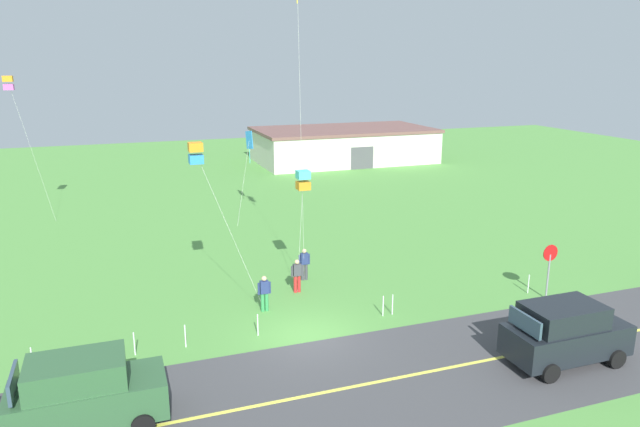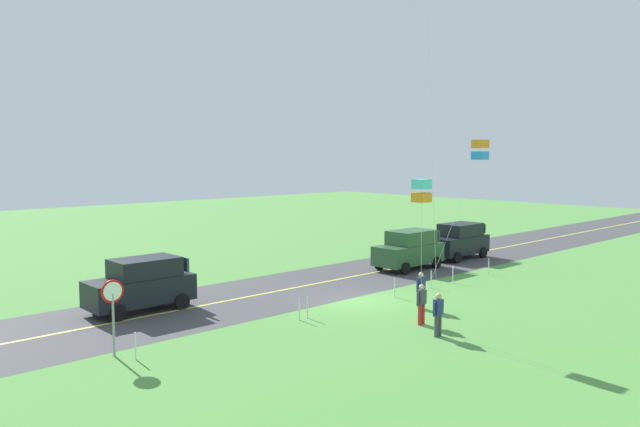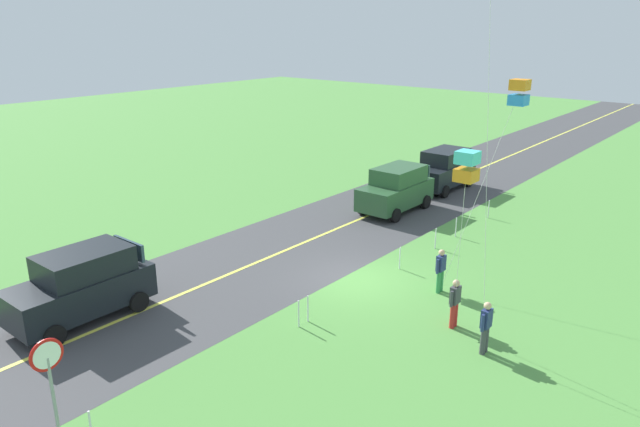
{
  "view_description": "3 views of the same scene",
  "coord_description": "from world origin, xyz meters",
  "px_view_note": "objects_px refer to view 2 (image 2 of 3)",
  "views": [
    {
      "loc": [
        -6.63,
        -19.87,
        10.51
      ],
      "look_at": [
        1.53,
        2.94,
        4.11
      ],
      "focal_mm": 32.78,
      "sensor_mm": 36.0,
      "label": 1
    },
    {
      "loc": [
        19.69,
        18.84,
        6.58
      ],
      "look_at": [
        4.03,
        1.95,
        4.39
      ],
      "focal_mm": 34.32,
      "sensor_mm": 36.0,
      "label": 2
    },
    {
      "loc": [
        16.2,
        11.62,
        9.08
      ],
      "look_at": [
        2.64,
        0.44,
        3.33
      ],
      "focal_mm": 33.0,
      "sensor_mm": 36.0,
      "label": 3
    }
  ],
  "objects_px": {
    "person_adult_near": "(438,313)",
    "person_adult_companion": "(421,303)",
    "car_parked_west_far": "(459,240)",
    "car_parked_west_near": "(409,249)",
    "car_suv_foreground": "(142,284)",
    "person_child_watcher": "(421,289)",
    "kite_blue_mid": "(422,191)",
    "kite_yellow_high": "(480,150)",
    "stop_sign": "(113,303)"
  },
  "relations": [
    {
      "from": "person_adult_near",
      "to": "person_adult_companion",
      "type": "bearing_deg",
      "value": -74.12
    },
    {
      "from": "car_parked_west_far",
      "to": "car_parked_west_near",
      "type": "height_order",
      "value": "same"
    },
    {
      "from": "car_suv_foreground",
      "to": "car_parked_west_near",
      "type": "relative_size",
      "value": 1.0
    },
    {
      "from": "person_adult_near",
      "to": "person_child_watcher",
      "type": "distance_m",
      "value": 4.03
    },
    {
      "from": "kite_blue_mid",
      "to": "kite_yellow_high",
      "type": "xyz_separation_m",
      "value": [
        -4.78,
        -0.58,
        1.56
      ]
    },
    {
      "from": "car_suv_foreground",
      "to": "stop_sign",
      "type": "bearing_deg",
      "value": 54.94
    },
    {
      "from": "stop_sign",
      "to": "person_adult_near",
      "type": "bearing_deg",
      "value": 148.47
    },
    {
      "from": "kite_blue_mid",
      "to": "stop_sign",
      "type": "bearing_deg",
      "value": -25.36
    },
    {
      "from": "person_adult_companion",
      "to": "person_child_watcher",
      "type": "distance_m",
      "value": 2.49
    },
    {
      "from": "stop_sign",
      "to": "person_adult_companion",
      "type": "distance_m",
      "value": 11.4
    },
    {
      "from": "car_parked_west_far",
      "to": "kite_yellow_high",
      "type": "relative_size",
      "value": 0.61
    },
    {
      "from": "person_adult_near",
      "to": "person_adult_companion",
      "type": "height_order",
      "value": "same"
    },
    {
      "from": "car_suv_foreground",
      "to": "stop_sign",
      "type": "height_order",
      "value": "stop_sign"
    },
    {
      "from": "car_suv_foreground",
      "to": "kite_blue_mid",
      "type": "relative_size",
      "value": 0.77
    },
    {
      "from": "car_suv_foreground",
      "to": "person_adult_companion",
      "type": "bearing_deg",
      "value": 126.51
    },
    {
      "from": "person_adult_near",
      "to": "car_parked_west_near",
      "type": "bearing_deg",
      "value": -90.44
    },
    {
      "from": "car_parked_west_near",
      "to": "stop_sign",
      "type": "relative_size",
      "value": 1.72
    },
    {
      "from": "kite_blue_mid",
      "to": "person_adult_companion",
      "type": "bearing_deg",
      "value": -150.41
    },
    {
      "from": "person_adult_near",
      "to": "person_adult_companion",
      "type": "relative_size",
      "value": 1.0
    },
    {
      "from": "car_parked_west_near",
      "to": "person_child_watcher",
      "type": "height_order",
      "value": "car_parked_west_near"
    },
    {
      "from": "car_suv_foreground",
      "to": "person_adult_near",
      "type": "relative_size",
      "value": 2.75
    },
    {
      "from": "stop_sign",
      "to": "kite_yellow_high",
      "type": "bearing_deg",
      "value": 164.26
    },
    {
      "from": "car_parked_west_far",
      "to": "person_child_watcher",
      "type": "relative_size",
      "value": 2.75
    },
    {
      "from": "car_parked_west_far",
      "to": "person_adult_near",
      "type": "height_order",
      "value": "car_parked_west_far"
    },
    {
      "from": "kite_blue_mid",
      "to": "car_parked_west_near",
      "type": "bearing_deg",
      "value": -139.24
    },
    {
      "from": "car_parked_west_near",
      "to": "person_child_watcher",
      "type": "distance_m",
      "value": 9.37
    },
    {
      "from": "car_parked_west_far",
      "to": "car_parked_west_near",
      "type": "relative_size",
      "value": 1.0
    },
    {
      "from": "car_suv_foreground",
      "to": "kite_blue_mid",
      "type": "height_order",
      "value": "kite_blue_mid"
    },
    {
      "from": "stop_sign",
      "to": "kite_blue_mid",
      "type": "height_order",
      "value": "kite_blue_mid"
    },
    {
      "from": "person_adult_near",
      "to": "kite_yellow_high",
      "type": "xyz_separation_m",
      "value": [
        -5.18,
        -1.73,
        5.94
      ]
    },
    {
      "from": "car_parked_west_near",
      "to": "stop_sign",
      "type": "distance_m",
      "value": 19.63
    },
    {
      "from": "car_suv_foreground",
      "to": "kite_yellow_high",
      "type": "height_order",
      "value": "kite_yellow_high"
    },
    {
      "from": "stop_sign",
      "to": "person_adult_near",
      "type": "height_order",
      "value": "stop_sign"
    },
    {
      "from": "car_parked_west_far",
      "to": "stop_sign",
      "type": "relative_size",
      "value": 1.72
    },
    {
      "from": "stop_sign",
      "to": "person_adult_companion",
      "type": "bearing_deg",
      "value": 156.57
    },
    {
      "from": "car_parked_west_far",
      "to": "person_adult_near",
      "type": "relative_size",
      "value": 2.75
    },
    {
      "from": "car_suv_foreground",
      "to": "person_child_watcher",
      "type": "bearing_deg",
      "value": 138.59
    },
    {
      "from": "car_parked_west_far",
      "to": "person_child_watcher",
      "type": "height_order",
      "value": "car_parked_west_far"
    },
    {
      "from": "car_suv_foreground",
      "to": "person_child_watcher",
      "type": "xyz_separation_m",
      "value": [
        -8.93,
        7.88,
        -0.29
      ]
    },
    {
      "from": "car_parked_west_near",
      "to": "kite_blue_mid",
      "type": "relative_size",
      "value": 0.77
    },
    {
      "from": "person_adult_companion",
      "to": "person_adult_near",
      "type": "bearing_deg",
      "value": 54.01
    },
    {
      "from": "car_parked_west_far",
      "to": "person_adult_companion",
      "type": "height_order",
      "value": "car_parked_west_far"
    },
    {
      "from": "car_suv_foreground",
      "to": "stop_sign",
      "type": "xyz_separation_m",
      "value": [
        3.45,
        4.91,
        0.65
      ]
    },
    {
      "from": "kite_yellow_high",
      "to": "car_suv_foreground",
      "type": "bearing_deg",
      "value": -38.66
    },
    {
      "from": "person_adult_near",
      "to": "kite_blue_mid",
      "type": "distance_m",
      "value": 4.55
    },
    {
      "from": "car_suv_foreground",
      "to": "person_adult_companion",
      "type": "relative_size",
      "value": 2.75
    },
    {
      "from": "car_suv_foreground",
      "to": "kite_blue_mid",
      "type": "distance_m",
      "value": 12.38
    },
    {
      "from": "car_parked_west_near",
      "to": "person_adult_companion",
      "type": "relative_size",
      "value": 2.75
    },
    {
      "from": "person_child_watcher",
      "to": "person_adult_companion",
      "type": "bearing_deg",
      "value": -141.72
    },
    {
      "from": "car_suv_foreground",
      "to": "stop_sign",
      "type": "relative_size",
      "value": 1.72
    }
  ]
}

